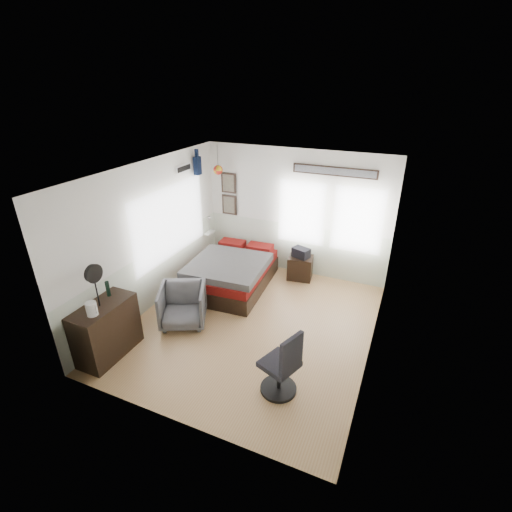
% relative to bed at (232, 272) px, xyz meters
% --- Properties ---
extents(ground_plane, '(4.00, 4.50, 0.01)m').
position_rel_bed_xyz_m(ground_plane, '(0.94, -1.08, -0.32)').
color(ground_plane, '#B07C4B').
extents(room_shell, '(4.02, 4.52, 2.71)m').
position_rel_bed_xyz_m(room_shell, '(0.86, -0.89, 1.30)').
color(room_shell, white).
rests_on(room_shell, ground_plane).
extents(wall_decor, '(3.55, 1.32, 1.44)m').
position_rel_bed_xyz_m(wall_decor, '(-0.17, 0.88, 1.79)').
color(wall_decor, '#3C281E').
rests_on(wall_decor, room_shell).
extents(bed, '(1.55, 2.08, 0.64)m').
position_rel_bed_xyz_m(bed, '(0.00, 0.00, 0.00)').
color(bed, black).
rests_on(bed, ground_plane).
extents(dresser, '(0.48, 1.00, 0.90)m').
position_rel_bed_xyz_m(dresser, '(-0.80, -2.66, 0.14)').
color(dresser, black).
rests_on(dresser, ground_plane).
extents(armchair, '(1.03, 1.04, 0.71)m').
position_rel_bed_xyz_m(armchair, '(-0.20, -1.51, 0.05)').
color(armchair, '#505057').
rests_on(armchair, ground_plane).
extents(nightstand, '(0.56, 0.47, 0.51)m').
position_rel_bed_xyz_m(nightstand, '(1.20, 0.87, -0.06)').
color(nightstand, black).
rests_on(nightstand, ground_plane).
extents(task_chair, '(0.58, 0.58, 1.01)m').
position_rel_bed_xyz_m(task_chair, '(1.95, -2.34, 0.10)').
color(task_chair, black).
rests_on(task_chair, ground_plane).
extents(kettle, '(0.18, 0.15, 0.20)m').
position_rel_bed_xyz_m(kettle, '(-0.73, -2.90, 0.69)').
color(kettle, silver).
rests_on(kettle, dresser).
extents(bottle, '(0.06, 0.06, 0.25)m').
position_rel_bed_xyz_m(bottle, '(-0.89, -2.41, 0.71)').
color(bottle, black).
rests_on(bottle, dresser).
extents(stand_fan, '(0.08, 0.28, 0.69)m').
position_rel_bed_xyz_m(stand_fan, '(-0.80, -2.68, 1.12)').
color(stand_fan, black).
rests_on(stand_fan, dresser).
extents(black_bag, '(0.40, 0.33, 0.21)m').
position_rel_bed_xyz_m(black_bag, '(1.20, 0.87, 0.30)').
color(black_bag, black).
rests_on(black_bag, nightstand).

